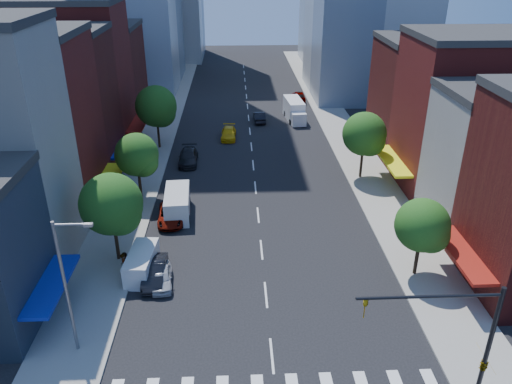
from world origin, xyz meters
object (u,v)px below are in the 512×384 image
Objects in this scene: parked_car_second at (155,272)px; traffic_car_far at (299,96)px; parked_car_rear at (188,157)px; pedestrian_near at (125,265)px; taxi at (229,133)px; cargo_van_far at (177,204)px; traffic_car_oncoming at (259,117)px; pedestrian_far at (125,263)px; box_truck at (294,111)px; parked_car_front at (162,277)px; parked_car_third at (171,215)px; cargo_van_near at (141,264)px.

traffic_car_far is at bearing 70.36° from parked_car_second.
parked_car_rear is 2.73× the size of pedestrian_near.
taxi is (5.32, 31.14, -0.06)m from parked_car_second.
cargo_van_far is 1.28× the size of traffic_car_oncoming.
traffic_car_oncoming is 0.94× the size of traffic_car_far.
parked_car_second is at bearing 59.73° from pedestrian_far.
taxi is 20.96m from traffic_car_far.
pedestrian_near is (-17.14, -38.24, -0.27)m from box_truck.
traffic_car_far is (16.12, 49.26, 0.16)m from parked_car_front.
parked_car_third is 0.86× the size of cargo_van_far.
parked_car_front is at bearing -115.03° from box_truck.
pedestrian_near reaches higher than traffic_car_far.
pedestrian_near is at bearing 153.85° from parked_car_front.
pedestrian_near is at bearing -119.22° from box_truck.
box_truck is at bearing 40.66° from taxi.
traffic_car_far is at bearing -20.07° from pedestrian_near.
taxi is at bearing 79.58° from parked_car_second.
cargo_van_far is at bearing 83.02° from parked_car_front.
box_truck reaches higher than pedestrian_far.
parked_car_second is at bearing 70.52° from traffic_car_far.
parked_car_front is 10.73m from cargo_van_far.
cargo_van_near is (-1.80, -22.11, 0.20)m from parked_car_rear.
parked_car_third is at bearing -101.08° from taxi.
parked_car_second is 0.61× the size of box_truck.
traffic_car_oncoming is 5.23m from box_truck.
box_truck is at bearing 63.76° from parked_car_front.
parked_car_front is 39.62m from traffic_car_oncoming.
parked_car_third is (-0.38, 9.59, 0.03)m from parked_car_front.
taxi is (6.41, 30.38, -0.27)m from cargo_van_near.
pedestrian_far is at bearing 67.84° from traffic_car_far.
cargo_van_far is 2.95× the size of pedestrian_near.
taxi is at bearing 55.31° from traffic_car_oncoming.
cargo_van_far reaches higher than parked_car_third.
parked_car_third is 1.03× the size of traffic_car_far.
cargo_van_near is at bearing -95.32° from parked_car_rear.
parked_car_third is 1.10× the size of traffic_car_oncoming.
cargo_van_far reaches higher than taxi.
parked_car_front is 2.13m from cargo_van_near.
parked_car_front is 0.67× the size of cargo_van_far.
traffic_car_far is 0.64× the size of box_truck.
parked_car_front is 0.84× the size of parked_car_second.
traffic_car_oncoming is (9.00, 15.16, -0.03)m from parked_car_rear.
parked_car_front is at bearing 53.78° from pedestrian_far.
parked_car_rear is 12.68m from cargo_van_far.
box_truck is (14.13, 28.56, 0.21)m from cargo_van_far.
traffic_car_far is at bearing 65.59° from parked_car_front.
pedestrian_near is (-2.50, -8.55, 0.43)m from parked_car_third.
parked_car_rear is at bearing 84.13° from parked_car_third.
parked_car_rear is (0.50, 13.80, 0.08)m from parked_car_third.
parked_car_rear is 21.28m from box_truck.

